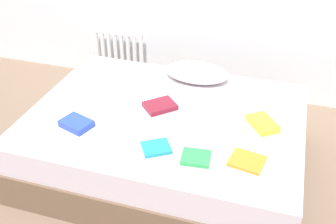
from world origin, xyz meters
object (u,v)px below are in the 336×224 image
(textbook_teal, at_px, (156,148))
(pillow, at_px, (197,72))
(radiator, at_px, (119,53))
(bed, at_px, (166,141))
(textbook_orange, at_px, (247,161))
(textbook_green, at_px, (196,158))
(textbook_maroon, at_px, (160,106))
(textbook_yellow, at_px, (263,124))
(textbook_blue, at_px, (76,124))

(textbook_teal, bearing_deg, pillow, 56.26)
(radiator, height_order, pillow, pillow)
(bed, relative_size, radiator, 3.67)
(bed, xyz_separation_m, textbook_orange, (0.64, -0.38, 0.26))
(textbook_green, bearing_deg, bed, 121.13)
(textbook_maroon, distance_m, textbook_teal, 0.49)
(radiator, bearing_deg, textbook_teal, -59.24)
(radiator, height_order, textbook_green, radiator)
(textbook_green, bearing_deg, textbook_yellow, 47.43)
(textbook_maroon, height_order, textbook_green, textbook_maroon)
(pillow, height_order, textbook_green, pillow)
(bed, xyz_separation_m, textbook_teal, (0.07, -0.42, 0.27))
(radiator, bearing_deg, textbook_blue, -77.05)
(bed, height_order, textbook_blue, textbook_blue)
(textbook_maroon, bearing_deg, textbook_green, -95.06)
(bed, bearing_deg, textbook_green, -52.78)
(textbook_teal, height_order, textbook_yellow, textbook_yellow)
(textbook_teal, bearing_deg, textbook_orange, -28.12)
(textbook_orange, xyz_separation_m, textbook_blue, (-1.18, 0.03, 0.01))
(textbook_maroon, distance_m, textbook_blue, 0.62)
(pillow, bearing_deg, bed, -99.29)
(textbook_teal, distance_m, textbook_yellow, 0.78)
(radiator, distance_m, pillow, 1.21)
(bed, distance_m, radiator, 1.50)
(pillow, relative_size, textbook_yellow, 2.38)
(radiator, distance_m, textbook_blue, 1.60)
(textbook_teal, bearing_deg, radiator, 88.51)
(textbook_yellow, bearing_deg, textbook_maroon, -127.84)
(textbook_green, height_order, textbook_yellow, textbook_yellow)
(pillow, distance_m, textbook_green, 1.02)
(bed, height_order, textbook_maroon, textbook_maroon)
(pillow, distance_m, textbook_yellow, 0.79)
(textbook_blue, bearing_deg, textbook_maroon, 58.13)
(textbook_blue, bearing_deg, bed, 50.65)
(textbook_teal, bearing_deg, textbook_maroon, 73.11)
(radiator, relative_size, textbook_blue, 2.63)
(textbook_maroon, bearing_deg, bed, -84.59)
(bed, height_order, radiator, radiator)
(textbook_blue, xyz_separation_m, textbook_yellow, (1.23, 0.39, -0.00))
(textbook_blue, bearing_deg, textbook_teal, 11.39)
(textbook_maroon, relative_size, textbook_teal, 1.25)
(bed, distance_m, textbook_blue, 0.70)
(textbook_teal, bearing_deg, textbook_blue, 140.80)
(textbook_blue, bearing_deg, textbook_yellow, 35.75)
(textbook_maroon, bearing_deg, textbook_teal, -118.52)
(bed, relative_size, textbook_yellow, 8.99)
(bed, relative_size, textbook_orange, 9.70)
(textbook_yellow, bearing_deg, radiator, -163.05)
(pillow, xyz_separation_m, textbook_maroon, (-0.15, -0.50, -0.05))
(bed, bearing_deg, radiator, 126.76)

